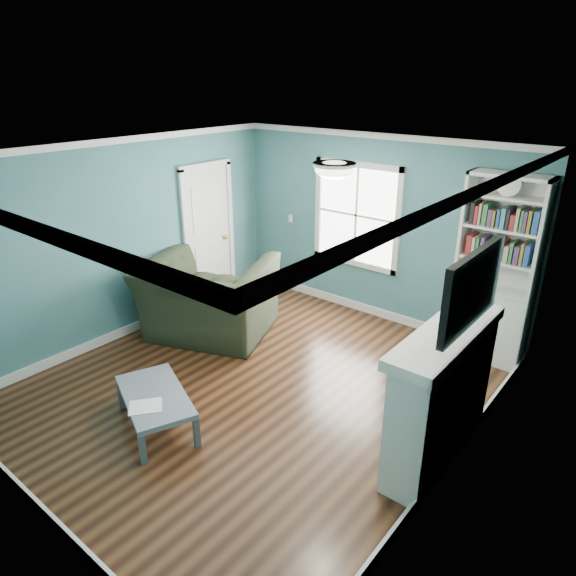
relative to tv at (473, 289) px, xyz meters
The scene contains 13 objects.
floor 2.80m from the tv, behind, with size 5.00×5.00×0.00m, color black.
room_walls 2.21m from the tv, behind, with size 5.00×5.00×5.00m.
trim 2.26m from the tv, behind, with size 4.50×5.00×2.60m.
window 3.40m from the tv, 137.57° to the left, with size 1.40×0.06×1.50m.
bookshelf 2.29m from the tv, 101.57° to the left, with size 0.90×0.35×2.31m.
fireplace 1.10m from the tv, behind, with size 0.44×1.58×1.30m.
tv is the anchor object (origin of this frame).
door 4.63m from the tv, 164.80° to the left, with size 0.12×0.98×2.17m.
ceiling_fixture 1.54m from the tv, behind, with size 0.38×0.38×0.15m.
light_switch 4.38m from the tv, 148.30° to the left, with size 0.08×0.01×0.12m, color white.
recliner 3.72m from the tv, behind, with size 1.60×1.04×1.40m, color #222C1B.
coffee_table 3.17m from the tv, 151.20° to the right, with size 1.18×0.93×0.38m.
paper_sheet 3.15m from the tv, 147.04° to the right, with size 0.24×0.31×0.00m, color white.
Camera 1 is at (3.43, -3.66, 3.32)m, focal length 32.00 mm.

